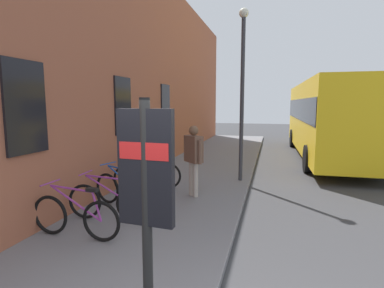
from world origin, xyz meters
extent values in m
plane|color=#38383A|center=(6.00, -1.00, 0.00)|extent=(60.00, 60.00, 0.00)
cube|color=slate|center=(8.00, 1.75, 0.06)|extent=(24.00, 3.50, 0.12)
cube|color=#9E563D|center=(9.00, 3.80, 3.62)|extent=(22.00, 0.60, 7.23)
cube|color=black|center=(2.00, 3.48, 2.40)|extent=(0.90, 0.06, 1.60)
cube|color=black|center=(5.50, 3.48, 2.40)|extent=(0.90, 0.06, 1.60)
cube|color=black|center=(9.00, 3.48, 2.40)|extent=(0.90, 0.06, 1.60)
torus|color=black|center=(2.09, 3.20, 0.48)|extent=(0.08, 0.72, 0.72)
torus|color=black|center=(2.06, 2.15, 0.48)|extent=(0.08, 0.72, 0.72)
cylinder|color=#8C338C|center=(2.08, 2.65, 0.76)|extent=(0.06, 1.02, 0.58)
cylinder|color=#8C338C|center=(2.08, 2.73, 1.00)|extent=(0.06, 0.85, 0.09)
cylinder|color=#8C338C|center=(2.07, 2.23, 0.73)|extent=(0.04, 0.19, 0.51)
cube|color=black|center=(2.07, 2.30, 1.02)|extent=(0.11, 0.20, 0.06)
cylinder|color=#8C338C|center=(2.09, 3.15, 1.08)|extent=(0.48, 0.04, 0.02)
torus|color=black|center=(2.92, 3.05, 0.48)|extent=(0.10, 0.72, 0.72)
torus|color=black|center=(2.97, 2.00, 0.48)|extent=(0.10, 0.72, 0.72)
cylinder|color=#8C338C|center=(2.95, 2.50, 0.76)|extent=(0.09, 1.02, 0.58)
cylinder|color=#8C338C|center=(2.94, 2.58, 1.00)|extent=(0.08, 0.85, 0.09)
cylinder|color=#8C338C|center=(2.97, 2.08, 0.73)|extent=(0.05, 0.19, 0.51)
cube|color=black|center=(2.96, 2.15, 1.02)|extent=(0.11, 0.21, 0.06)
cylinder|color=#8C338C|center=(2.92, 3.00, 1.08)|extent=(0.48, 0.05, 0.02)
torus|color=black|center=(3.91, 3.12, 0.48)|extent=(0.26, 0.71, 0.72)
torus|color=black|center=(3.61, 2.11, 0.48)|extent=(0.26, 0.71, 0.72)
cylinder|color=#1E4CA5|center=(3.75, 2.59, 0.76)|extent=(0.33, 0.98, 0.58)
cylinder|color=#1E4CA5|center=(3.78, 2.66, 1.00)|extent=(0.28, 0.83, 0.09)
cylinder|color=#1E4CA5|center=(3.63, 2.18, 0.73)|extent=(0.09, 0.19, 0.51)
cube|color=black|center=(3.65, 2.25, 1.02)|extent=(0.15, 0.22, 0.06)
cylinder|color=#1E4CA5|center=(3.90, 3.07, 1.08)|extent=(0.47, 0.16, 0.02)
torus|color=black|center=(4.69, 3.09, 0.48)|extent=(0.26, 0.71, 0.72)
torus|color=black|center=(4.40, 2.08, 0.48)|extent=(0.26, 0.71, 0.72)
cylinder|color=#8C338C|center=(4.53, 2.56, 0.76)|extent=(0.31, 0.99, 0.58)
cylinder|color=#8C338C|center=(4.56, 2.64, 1.00)|extent=(0.27, 0.83, 0.09)
cylinder|color=#8C338C|center=(4.42, 2.16, 0.73)|extent=(0.09, 0.19, 0.51)
cube|color=black|center=(4.44, 2.23, 1.02)|extent=(0.15, 0.22, 0.06)
cylinder|color=#8C338C|center=(4.67, 3.05, 1.08)|extent=(0.47, 0.15, 0.02)
torus|color=black|center=(5.42, 3.18, 0.48)|extent=(0.09, 0.72, 0.72)
torus|color=black|center=(5.47, 2.14, 0.48)|extent=(0.09, 0.72, 0.72)
cylinder|color=#8C338C|center=(5.45, 2.63, 0.76)|extent=(0.08, 1.02, 0.58)
cylinder|color=#8C338C|center=(5.45, 2.71, 1.00)|extent=(0.08, 0.85, 0.09)
cylinder|color=#8C338C|center=(5.47, 2.21, 0.73)|extent=(0.04, 0.19, 0.51)
cube|color=black|center=(5.47, 2.29, 1.02)|extent=(0.11, 0.20, 0.06)
cylinder|color=#8C338C|center=(5.43, 3.13, 1.08)|extent=(0.48, 0.05, 0.02)
cylinder|color=black|center=(0.25, 0.52, 1.32)|extent=(0.10, 0.10, 2.40)
cube|color=black|center=(0.25, 0.52, 1.87)|extent=(0.11, 0.55, 1.10)
cube|color=red|center=(0.25, 0.52, 2.03)|extent=(0.12, 0.50, 0.16)
cube|color=yellow|center=(12.45, -3.00, 1.85)|extent=(10.55, 2.70, 3.00)
cube|color=black|center=(12.45, -3.00, 2.21)|extent=(10.34, 2.74, 0.90)
cylinder|color=black|center=(9.11, -4.26, 0.50)|extent=(1.00, 0.27, 1.00)
cylinder|color=black|center=(9.07, -1.86, 0.50)|extent=(1.00, 0.27, 1.00)
cylinder|color=black|center=(15.83, -4.14, 0.50)|extent=(1.00, 0.27, 1.00)
cylinder|color=black|center=(15.78, -1.74, 0.50)|extent=(1.00, 0.27, 1.00)
cylinder|color=#B2A599|center=(5.03, 1.35, 0.56)|extent=(0.13, 0.13, 0.89)
cylinder|color=#B2A599|center=(4.90, 1.22, 0.56)|extent=(0.13, 0.13, 0.89)
cube|color=brown|center=(4.96, 1.29, 1.34)|extent=(0.54, 0.55, 0.66)
sphere|color=brown|center=(4.96, 1.29, 1.80)|extent=(0.24, 0.24, 0.24)
cylinder|color=brown|center=(5.16, 1.50, 1.29)|extent=(0.10, 0.10, 0.59)
cylinder|color=brown|center=(4.77, 1.07, 1.29)|extent=(0.10, 0.10, 0.59)
cylinder|color=#333338|center=(6.92, 0.30, 2.53)|extent=(0.12, 0.12, 4.81)
sphere|color=silver|center=(6.92, 0.30, 5.05)|extent=(0.28, 0.28, 0.28)
camera|label=1|loc=(-2.31, -0.61, 2.47)|focal=28.41mm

